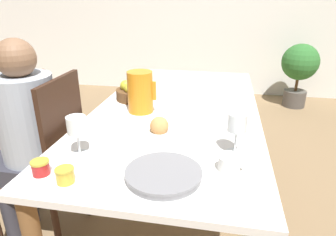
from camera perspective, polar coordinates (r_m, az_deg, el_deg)
name	(u,v)px	position (r m, az deg, el deg)	size (l,w,h in m)	color
ground_plane	(176,206)	(2.17, 1.45, -16.45)	(20.00, 20.00, 0.00)	#7F6647
dining_table	(177,121)	(1.83, 1.64, -0.66)	(0.95, 1.90, 0.73)	white
chair_person_side	(49,160)	(1.80, -21.65, -7.49)	(0.42, 0.42, 0.98)	#331E14
person_seated	(24,131)	(1.75, -25.68, -2.19)	(0.39, 0.41, 1.17)	#33333D
red_pitcher	(140,92)	(1.72, -5.30, 5.00)	(0.17, 0.15, 0.24)	orange
wine_glass_water	(77,127)	(1.28, -17.01, -1.63)	(0.08, 0.08, 0.17)	white
wine_glass_juice	(237,125)	(1.27, 13.01, -1.28)	(0.08, 0.08, 0.18)	white
teacup_near_person	(229,165)	(1.18, 11.57, -8.81)	(0.14, 0.14, 0.06)	white
serving_tray	(164,174)	(1.13, -0.86, -10.65)	(0.29, 0.29, 0.03)	gray
bread_plate	(159,129)	(1.46, -1.66, -2.03)	(0.21, 0.21, 0.09)	white
jam_jar_amber	(65,175)	(1.16, -19.04, -10.15)	(0.07, 0.07, 0.06)	gold
jam_jar_red	(40,167)	(1.24, -23.12, -8.54)	(0.07, 0.07, 0.06)	#A81E1E
fruit_bowl	(134,92)	(1.95, -6.51, 5.02)	(0.23, 0.23, 0.13)	brown
potted_plant	(299,68)	(4.15, 23.74, 8.75)	(0.45, 0.45, 0.81)	#4C4742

